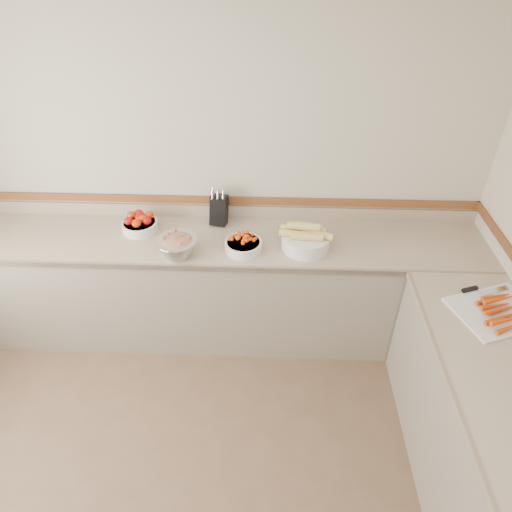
{
  "coord_description": "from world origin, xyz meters",
  "views": [
    {
      "loc": [
        0.45,
        -1.04,
        2.77
      ],
      "look_at": [
        0.35,
        1.35,
        1.0
      ],
      "focal_mm": 32.0,
      "sensor_mm": 36.0,
      "label": 1
    }
  ],
  "objects_px": {
    "dishwasher": "(503,474)",
    "knife_block": "(219,209)",
    "corn_bowl": "(305,239)",
    "cutting_board": "(498,310)",
    "tomato_bowl": "(140,223)",
    "rhubarb_bowl": "(177,246)",
    "cherry_tomato_bowl": "(243,244)"
  },
  "relations": [
    {
      "from": "cherry_tomato_bowl",
      "to": "tomato_bowl",
      "type": "bearing_deg",
      "value": 164.07
    },
    {
      "from": "corn_bowl",
      "to": "tomato_bowl",
      "type": "bearing_deg",
      "value": 171.69
    },
    {
      "from": "knife_block",
      "to": "rhubarb_bowl",
      "type": "xyz_separation_m",
      "value": [
        -0.24,
        -0.43,
        -0.04
      ]
    },
    {
      "from": "knife_block",
      "to": "rhubarb_bowl",
      "type": "relative_size",
      "value": 1.04
    },
    {
      "from": "dishwasher",
      "to": "cherry_tomato_bowl",
      "type": "height_order",
      "value": "cherry_tomato_bowl"
    },
    {
      "from": "dishwasher",
      "to": "cherry_tomato_bowl",
      "type": "xyz_separation_m",
      "value": [
        -1.44,
        1.31,
        0.52
      ]
    },
    {
      "from": "corn_bowl",
      "to": "cutting_board",
      "type": "xyz_separation_m",
      "value": [
        1.11,
        -0.62,
        -0.05
      ]
    },
    {
      "from": "corn_bowl",
      "to": "cherry_tomato_bowl",
      "type": "bearing_deg",
      "value": -173.89
    },
    {
      "from": "cherry_tomato_bowl",
      "to": "cutting_board",
      "type": "xyz_separation_m",
      "value": [
        1.54,
        -0.58,
        -0.03
      ]
    },
    {
      "from": "cutting_board",
      "to": "dishwasher",
      "type": "bearing_deg",
      "value": -97.73
    },
    {
      "from": "knife_block",
      "to": "cutting_board",
      "type": "height_order",
      "value": "knife_block"
    },
    {
      "from": "tomato_bowl",
      "to": "cutting_board",
      "type": "height_order",
      "value": "tomato_bowl"
    },
    {
      "from": "dishwasher",
      "to": "rhubarb_bowl",
      "type": "distance_m",
      "value": 2.31
    },
    {
      "from": "dishwasher",
      "to": "tomato_bowl",
      "type": "relative_size",
      "value": 3.15
    },
    {
      "from": "cherry_tomato_bowl",
      "to": "rhubarb_bowl",
      "type": "relative_size",
      "value": 0.93
    },
    {
      "from": "dishwasher",
      "to": "cutting_board",
      "type": "relative_size",
      "value": 1.41
    },
    {
      "from": "tomato_bowl",
      "to": "corn_bowl",
      "type": "relative_size",
      "value": 0.7
    },
    {
      "from": "tomato_bowl",
      "to": "corn_bowl",
      "type": "xyz_separation_m",
      "value": [
        1.22,
        -0.18,
        0.01
      ]
    },
    {
      "from": "dishwasher",
      "to": "corn_bowl",
      "type": "relative_size",
      "value": 2.22
    },
    {
      "from": "rhubarb_bowl",
      "to": "dishwasher",
      "type": "bearing_deg",
      "value": -32.9
    },
    {
      "from": "rhubarb_bowl",
      "to": "cutting_board",
      "type": "distance_m",
      "value": 2.05
    },
    {
      "from": "knife_block",
      "to": "rhubarb_bowl",
      "type": "height_order",
      "value": "knife_block"
    },
    {
      "from": "cherry_tomato_bowl",
      "to": "cutting_board",
      "type": "bearing_deg",
      "value": -20.56
    },
    {
      "from": "knife_block",
      "to": "dishwasher",
      "type": "bearing_deg",
      "value": -45.09
    },
    {
      "from": "knife_block",
      "to": "tomato_bowl",
      "type": "bearing_deg",
      "value": -168.32
    },
    {
      "from": "dishwasher",
      "to": "cutting_board",
      "type": "bearing_deg",
      "value": 82.27
    },
    {
      "from": "dishwasher",
      "to": "knife_block",
      "type": "bearing_deg",
      "value": 134.91
    },
    {
      "from": "corn_bowl",
      "to": "cutting_board",
      "type": "distance_m",
      "value": 1.27
    },
    {
      "from": "rhubarb_bowl",
      "to": "corn_bowl",
      "type": "bearing_deg",
      "value": 8.56
    },
    {
      "from": "cherry_tomato_bowl",
      "to": "dishwasher",
      "type": "bearing_deg",
      "value": -42.2
    },
    {
      "from": "corn_bowl",
      "to": "cutting_board",
      "type": "height_order",
      "value": "corn_bowl"
    },
    {
      "from": "dishwasher",
      "to": "knife_block",
      "type": "relative_size",
      "value": 2.83
    }
  ]
}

